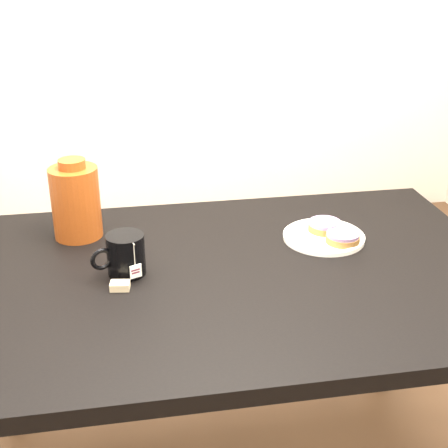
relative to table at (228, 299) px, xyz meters
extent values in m
cube|color=black|center=(0.00, 0.00, 0.06)|extent=(1.40, 0.90, 0.04)
cylinder|color=black|center=(-0.64, 0.39, -0.31)|extent=(0.06, 0.06, 0.71)
cylinder|color=black|center=(0.64, 0.39, -0.31)|extent=(0.06, 0.06, 0.71)
cylinder|color=white|center=(0.29, 0.13, 0.09)|extent=(0.22, 0.22, 0.01)
torus|color=white|center=(0.29, 0.13, 0.10)|extent=(0.22, 0.22, 0.01)
cylinder|color=brown|center=(0.30, 0.16, 0.10)|extent=(0.12, 0.12, 0.02)
cylinder|color=gray|center=(0.30, 0.16, 0.12)|extent=(0.12, 0.12, 0.01)
cylinder|color=brown|center=(0.32, 0.08, 0.10)|extent=(0.11, 0.11, 0.02)
cylinder|color=gray|center=(0.32, 0.08, 0.12)|extent=(0.10, 0.10, 0.01)
cylinder|color=black|center=(-0.24, 0.03, 0.13)|extent=(0.12, 0.12, 0.10)
cylinder|color=black|center=(-0.24, 0.03, 0.18)|extent=(0.08, 0.08, 0.00)
torus|color=black|center=(-0.30, 0.00, 0.14)|extent=(0.06, 0.03, 0.06)
cylinder|color=beige|center=(-0.23, -0.02, 0.16)|extent=(0.00, 0.00, 0.06)
cube|color=white|center=(-0.23, -0.02, 0.11)|extent=(0.03, 0.01, 0.03)
cube|color=#C6B793|center=(-0.26, -0.05, 0.09)|extent=(0.05, 0.04, 0.02)
cylinder|color=#66270D|center=(-0.37, 0.27, 0.18)|extent=(0.16, 0.16, 0.20)
cylinder|color=#66270D|center=(-0.37, 0.27, 0.29)|extent=(0.07, 0.07, 0.02)
camera|label=1|loc=(-0.24, -1.33, 0.82)|focal=50.00mm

